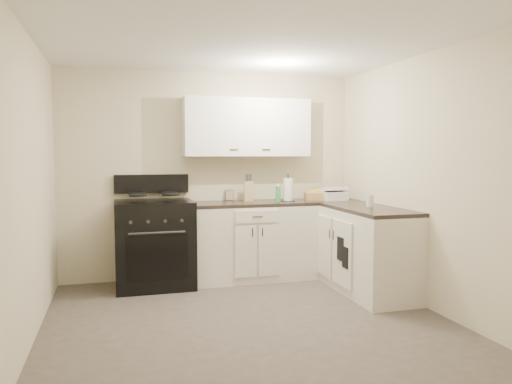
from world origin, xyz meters
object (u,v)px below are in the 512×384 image
object	(u,v)px
paper_towel	(288,190)
wicker_basket	(317,196)
knife_block	(248,191)
countertop_grill	(333,196)
stove	(154,246)

from	to	relation	value
paper_towel	wicker_basket	bearing A→B (deg)	8.64
knife_block	paper_towel	size ratio (longest dim) A/B	0.86
paper_towel	countertop_grill	distance (m)	0.61
stove	paper_towel	world-z (taller)	paper_towel
knife_block	paper_towel	world-z (taller)	paper_towel
knife_block	countertop_grill	world-z (taller)	knife_block
stove	wicker_basket	world-z (taller)	wicker_basket
knife_block	wicker_basket	world-z (taller)	knife_block
wicker_basket	countertop_grill	bearing A→B (deg)	-19.11
knife_block	paper_towel	xyz separation A→B (m)	(0.46, -0.16, 0.02)
stove	paper_towel	size ratio (longest dim) A/B	3.75
knife_block	countertop_grill	xyz separation A→B (m)	(1.06, -0.16, -0.07)
knife_block	countertop_grill	bearing A→B (deg)	0.30
stove	knife_block	size ratio (longest dim) A/B	4.34
paper_towel	wicker_basket	size ratio (longest dim) A/B	0.97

